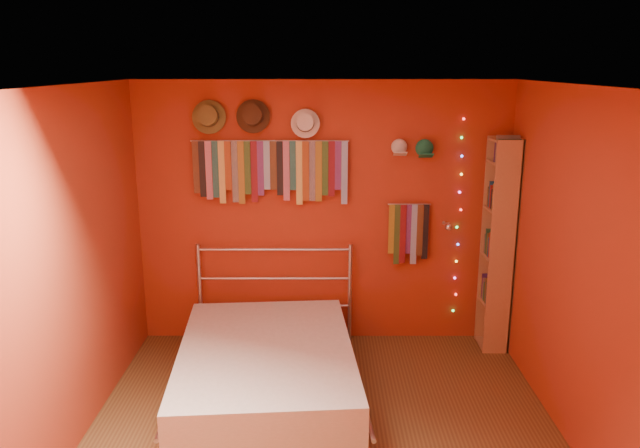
{
  "coord_description": "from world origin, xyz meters",
  "views": [
    {
      "loc": [
        -0.02,
        -4.0,
        2.64
      ],
      "look_at": [
        -0.03,
        0.9,
        1.37
      ],
      "focal_mm": 35.0,
      "sensor_mm": 36.0,
      "label": 1
    }
  ],
  "objects_px": {
    "tie_rack": "(270,168)",
    "bookshelf": "(502,244)",
    "bed": "(266,368)",
    "reading_lamp": "(448,226)"
  },
  "relations": [
    {
      "from": "reading_lamp",
      "to": "bed",
      "type": "bearing_deg",
      "value": -150.37
    },
    {
      "from": "tie_rack",
      "to": "bookshelf",
      "type": "bearing_deg",
      "value": -4.13
    },
    {
      "from": "tie_rack",
      "to": "bookshelf",
      "type": "relative_size",
      "value": 0.72
    },
    {
      "from": "bed",
      "to": "bookshelf",
      "type": "bearing_deg",
      "value": 18.85
    },
    {
      "from": "tie_rack",
      "to": "bookshelf",
      "type": "xyz_separation_m",
      "value": [
        2.14,
        -0.15,
        -0.68
      ]
    },
    {
      "from": "bookshelf",
      "to": "bed",
      "type": "height_order",
      "value": "bookshelf"
    },
    {
      "from": "bookshelf",
      "to": "bed",
      "type": "relative_size",
      "value": 0.96
    },
    {
      "from": "tie_rack",
      "to": "bookshelf",
      "type": "distance_m",
      "value": 2.25
    },
    {
      "from": "tie_rack",
      "to": "bed",
      "type": "xyz_separation_m",
      "value": [
        0.02,
        -1.06,
        -1.47
      ]
    },
    {
      "from": "tie_rack",
      "to": "bed",
      "type": "relative_size",
      "value": 0.7
    }
  ]
}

